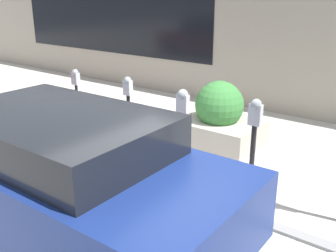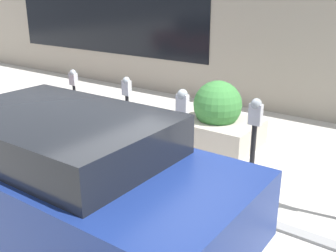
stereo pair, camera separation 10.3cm
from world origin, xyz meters
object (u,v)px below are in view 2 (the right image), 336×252
Objects in this scene: planter_box at (217,120)px; parked_car_middle at (53,169)px; parking_meter_second at (254,129)px; parking_meter_fourth at (127,102)px; parking_meter_middle at (182,115)px; parking_meter_farthest at (74,90)px.

planter_box is 0.32× the size of parked_car_middle.
parking_meter_second is 2.30m from parking_meter_fourth.
parked_car_middle is (0.26, 2.18, -0.12)m from parking_meter_middle.
parking_meter_middle is at bearing -97.71° from parked_car_middle.
parking_meter_second is 0.90× the size of planter_box.
parking_meter_fourth is 0.90× the size of planter_box.
parked_car_middle is at bearing 58.54° from parking_meter_second.
parking_meter_middle is at bearing 96.93° from planter_box.
parking_meter_second is 1.89m from planter_box.
parked_car_middle reaches higher than planter_box.
parking_meter_farthest reaches higher than planter_box.
parking_meter_fourth reaches higher than planter_box.
parking_meter_fourth is 0.29× the size of parked_car_middle.
parking_meter_middle is 1.47m from planter_box.
planter_box is 3.57m from parked_car_middle.
parking_meter_second is 1.00× the size of parking_meter_fourth.
parking_meter_farthest is at bearing 2.54° from parking_meter_fourth.
parking_meter_second reaches higher than planter_box.
parking_meter_second is at bearing -179.03° from parking_meter_farthest.
parking_meter_second is at bearing -179.88° from parking_meter_fourth.
parking_meter_farthest is at bearing -46.31° from parked_car_middle.
parking_meter_fourth is at bearing 52.23° from planter_box.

